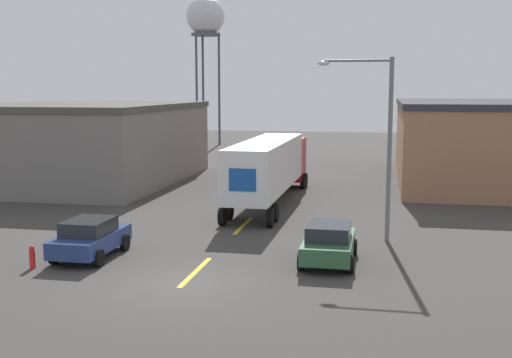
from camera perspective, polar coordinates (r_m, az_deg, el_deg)
ground_plane at (r=23.09m, az=-6.44°, el=-9.19°), size 160.00×160.00×0.00m
road_centerline at (r=32.21m, az=-1.14°, el=-4.16°), size 0.20×20.56×0.01m
warehouse_left at (r=48.67m, az=-14.73°, el=3.15°), size 13.39×18.24×5.72m
warehouse_right at (r=50.34m, az=19.37°, el=3.21°), size 12.05×21.69×5.89m
semi_truck at (r=38.20m, az=1.31°, el=1.31°), size 2.78×15.39×3.84m
parked_car_right_near at (r=25.45m, az=6.49°, el=-5.63°), size 2.09×4.11×1.59m
parked_car_left_near at (r=26.97m, az=-14.53°, el=-5.05°), size 2.09×4.11×1.59m
water_tower at (r=78.64m, az=-4.50°, el=13.99°), size 4.56×4.56×17.56m
street_lamp at (r=28.86m, az=10.98°, el=3.92°), size 3.34×0.32×8.18m
fire_hydrant at (r=26.08m, az=-19.27°, el=-6.56°), size 0.22×0.22×0.90m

